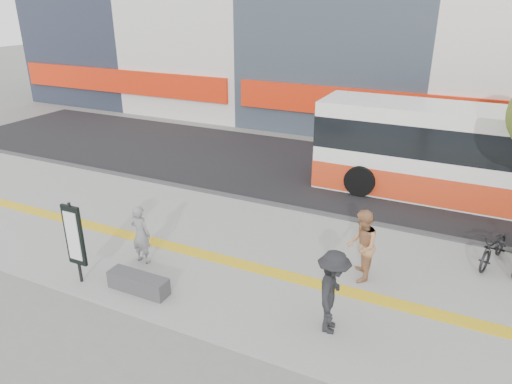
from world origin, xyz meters
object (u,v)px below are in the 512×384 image
at_px(bus, 496,162).
at_px(pedestrian_dark, 333,292).
at_px(pedestrian_tan, 362,246).
at_px(bench, 138,283).
at_px(seated_woman, 141,234).
at_px(signboard, 74,237).

xyz_separation_m(bus, pedestrian_dark, (-2.96, -9.05, -0.56)).
height_order(bus, pedestrian_tan, bus).
relative_size(bench, pedestrian_tan, 0.84).
xyz_separation_m(bench, bus, (7.66, 9.70, 1.29)).
xyz_separation_m(bench, pedestrian_dark, (4.70, 0.65, 0.74)).
relative_size(seated_woman, pedestrian_tan, 0.87).
distance_m(bench, pedestrian_dark, 4.80).
xyz_separation_m(signboard, pedestrian_dark, (6.30, 0.96, -0.33)).
xyz_separation_m(bus, pedestrian_tan, (-2.90, -6.77, -0.57)).
bearing_deg(pedestrian_dark, bench, 89.35).
height_order(signboard, pedestrian_tan, signboard).
bearing_deg(signboard, pedestrian_tan, 26.93).
bearing_deg(bus, bench, -128.30).
distance_m(pedestrian_tan, pedestrian_dark, 2.27).
bearing_deg(bus, signboard, -132.79).
bearing_deg(pedestrian_dark, signboard, 90.09).
distance_m(signboard, pedestrian_dark, 6.38).
relative_size(bench, signboard, 0.73).
relative_size(bench, seated_woman, 0.97).
height_order(pedestrian_tan, pedestrian_dark, pedestrian_dark).
height_order(bench, signboard, signboard).
bearing_deg(bench, seated_woman, 123.91).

